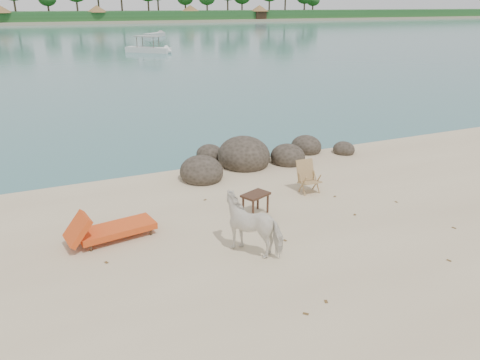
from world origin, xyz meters
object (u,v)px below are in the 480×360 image
object	(u,v)px
boulders	(251,158)
side_table	(256,205)
deck_chair	(310,179)
lounge_chair	(116,226)
cow	(254,225)

from	to	relation	value
boulders	side_table	size ratio (longest dim) A/B	9.55
boulders	deck_chair	xyz separation A→B (m)	(0.41, -2.87, 0.20)
boulders	lounge_chair	bearing A→B (deg)	-145.22
side_table	lounge_chair	size ratio (longest dim) A/B	0.32
cow	lounge_chair	bearing A→B (deg)	-73.48
deck_chair	lounge_chair	bearing A→B (deg)	-171.96
side_table	lounge_chair	distance (m)	3.34
side_table	cow	bearing A→B (deg)	-139.47
boulders	side_table	xyz separation A→B (m)	(-1.58, -3.56, 0.04)
deck_chair	cow	bearing A→B (deg)	-138.76
cow	deck_chair	bearing A→B (deg)	179.78
boulders	lounge_chair	size ratio (longest dim) A/B	3.09
side_table	boulders	bearing A→B (deg)	43.83
boulders	cow	xyz separation A→B (m)	(-2.38, -5.14, 0.37)
lounge_chair	deck_chair	bearing A→B (deg)	-2.87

